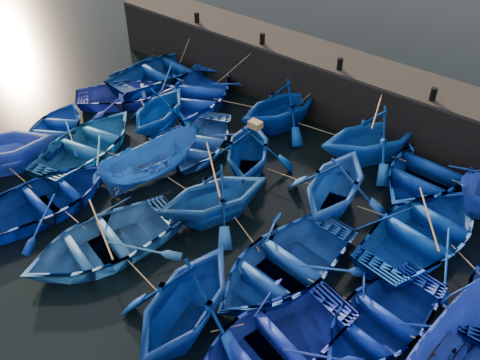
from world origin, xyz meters
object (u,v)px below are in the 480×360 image
Objects in this scene: boat_0 at (163,71)px; boat_13 at (56,130)px; wooden_crate at (255,125)px; boat_8 at (200,142)px.

boat_13 is at bearing 98.21° from boat_0.
boat_8 is at bearing -176.10° from wooden_crate.
boat_0 is 12.23× the size of wooden_crate.
wooden_crate reaches higher than boat_8.
boat_13 is at bearing -157.31° from wooden_crate.
wooden_crate reaches higher than boat_0.
boat_0 is 1.34× the size of boat_13.
boat_13 is (0.29, -6.47, -0.15)m from boat_0.
boat_8 is 9.58× the size of wooden_crate.
wooden_crate is at bearing 164.95° from boat_0.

